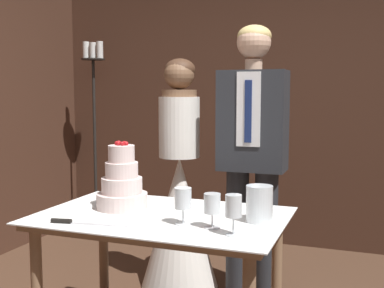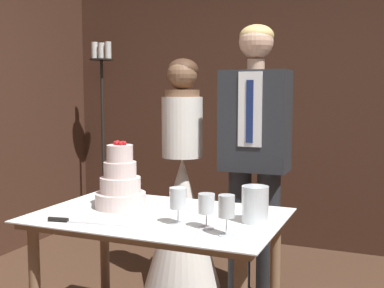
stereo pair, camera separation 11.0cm
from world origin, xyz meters
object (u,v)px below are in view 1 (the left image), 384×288
candle_stand (95,133)px  cake_knife (75,222)px  wine_glass_near (183,200)px  wine_glass_far (234,207)px  bride (179,205)px  groom (253,146)px  hurricane_candle (259,205)px  wine_glass_middle (212,205)px  tiered_cake (122,185)px  cake_table (162,233)px

candle_stand → cake_knife: bearing=-60.4°
wine_glass_near → wine_glass_far: bearing=-18.2°
bride → groom: bearing=-0.1°
hurricane_candle → cake_knife: bearing=-157.2°
groom → wine_glass_middle: bearing=-86.9°
wine_glass_near → groom: (0.09, 1.00, 0.16)m
cake_knife → hurricane_candle: bearing=12.7°
tiered_cake → groom: (0.51, 0.82, 0.15)m
wine_glass_far → wine_glass_middle: bearing=148.3°
tiered_cake → wine_glass_near: tiered_cake is taller
hurricane_candle → candle_stand: size_ratio=0.09×
groom → bride: bearing=179.9°
tiered_cake → candle_stand: (-1.24, 1.74, 0.11)m
wine_glass_near → cake_knife: bearing=-160.4°
wine_glass_near → hurricane_candle: size_ratio=0.99×
hurricane_candle → bride: (-0.74, 0.83, -0.25)m
wine_glass_far → candle_stand: candle_stand is taller
wine_glass_middle → bride: (-0.57, 1.01, -0.27)m
bride → candle_stand: 1.60m
groom → candle_stand: (-1.75, 0.92, -0.04)m
wine_glass_near → wine_glass_far: 0.28m
cake_table → hurricane_candle: 0.52m
tiered_cake → candle_stand: size_ratio=0.19×
wine_glass_near → hurricane_candle: 0.37m
bride → groom: size_ratio=0.89×
cake_knife → candle_stand: (-1.19, 2.09, 0.23)m
wine_glass_far → bride: bearing=122.3°
wine_glass_near → bride: bearing=112.8°
cake_table → bride: size_ratio=0.78×
cake_table → wine_glass_middle: size_ratio=7.77×
wine_glass_near → wine_glass_far: size_ratio=0.97×
cake_table → candle_stand: candle_stand is taller
cake_table → groom: (0.26, 0.88, 0.36)m
wine_glass_far → candle_stand: bearing=133.9°
cake_table → candle_stand: 2.36m
cake_knife → hurricane_candle: (0.80, 0.34, 0.08)m
tiered_cake → groom: bearing=58.2°
cake_knife → wine_glass_near: 0.52m
cake_table → wine_glass_near: bearing=-37.1°
tiered_cake → wine_glass_middle: tiered_cake is taller
bride → candle_stand: bearing=143.5°
hurricane_candle → groom: bearing=105.6°
wine_glass_middle → hurricane_candle: size_ratio=0.91×
wine_glass_near → candle_stand: (-1.66, 1.92, 0.12)m
wine_glass_far → hurricane_candle: bearing=77.4°
wine_glass_far → groom: size_ratio=0.10×
hurricane_candle → candle_stand: candle_stand is taller
cake_knife → groom: (0.57, 1.17, 0.26)m
wine_glass_middle → groom: (-0.06, 1.01, 0.17)m
wine_glass_middle → candle_stand: size_ratio=0.09×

